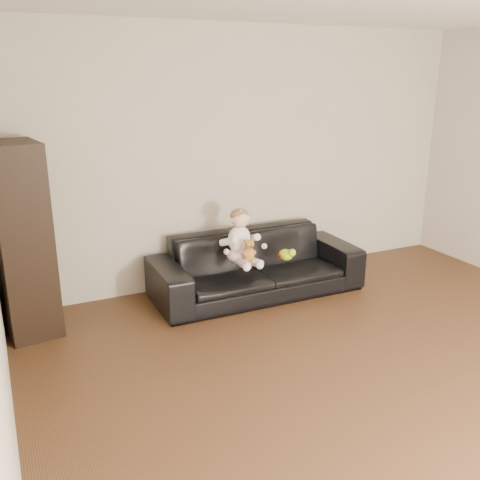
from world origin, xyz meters
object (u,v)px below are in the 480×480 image
teddy_bear (249,250)px  toy_rattle (282,255)px  sofa (257,264)px  toy_blue_disc (288,256)px  toy_green (286,255)px  baby (241,239)px  cabinet (21,241)px

teddy_bear → toy_rattle: 0.43m
sofa → toy_rattle: 0.29m
toy_blue_disc → teddy_bear: bearing=-168.2°
teddy_bear → toy_blue_disc: 0.51m
toy_green → toy_rattle: toy_green is taller
toy_rattle → toy_blue_disc: (0.08, 0.01, -0.03)m
baby → teddy_bear: (0.01, -0.16, -0.06)m
cabinet → baby: 1.92m
cabinet → toy_rattle: (2.31, -0.29, -0.38)m
teddy_bear → toy_rattle: (0.40, 0.09, -0.13)m
cabinet → baby: size_ratio=3.11×
sofa → cabinet: (-2.13, 0.10, 0.51)m
sofa → teddy_bear: size_ratio=9.84×
sofa → teddy_bear: 0.44m
cabinet → toy_rattle: size_ratio=22.35×
toy_blue_disc → baby: bearing=173.1°
baby → sofa: bearing=18.6°
sofa → toy_blue_disc: sofa is taller
cabinet → toy_blue_disc: (2.39, -0.27, -0.41)m
toy_green → toy_blue_disc: size_ratio=1.63×
sofa → baby: 0.42m
baby → toy_rattle: size_ratio=7.19×
baby → cabinet: bearing=165.6°
toy_blue_disc → toy_green: bearing=-131.8°
baby → toy_green: size_ratio=3.36×
sofa → toy_green: sofa is taller
toy_green → toy_rattle: (-0.02, 0.05, -0.02)m
toy_blue_disc → toy_rattle: bearing=-169.7°
toy_green → toy_blue_disc: bearing=48.2°
sofa → toy_green: (0.20, -0.24, 0.15)m
cabinet → teddy_bear: bearing=-19.6°
baby → toy_blue_disc: 0.54m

